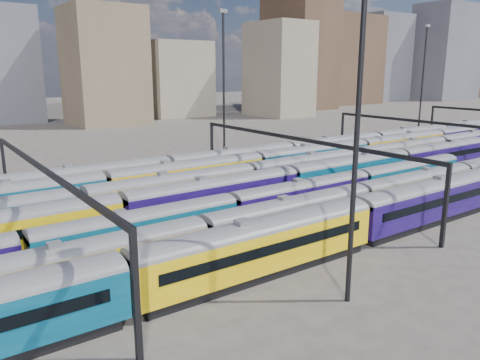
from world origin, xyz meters
TOP-DOWN VIEW (x-y plane):
  - ground at (0.00, 0.00)m, footprint 500.00×500.00m
  - rake_0 at (3.93, -15.00)m, footprint 135.08×3.29m
  - rake_1 at (-9.82, -10.00)m, footprint 119.41×2.91m
  - rake_2 at (-22.98, -5.00)m, footprint 116.82×2.85m
  - rake_3 at (-13.12, 0.00)m, footprint 131.43×3.20m
  - rake_4 at (16.90, 5.00)m, footprint 149.77×3.13m
  - rake_5 at (0.15, 10.00)m, footprint 156.43×3.27m
  - rake_6 at (10.74, 15.00)m, footprint 153.90×3.21m
  - gantry_1 at (-20.00, 0.00)m, footprint 0.35×40.35m
  - gantry_2 at (10.00, 0.00)m, footprint 0.35×40.35m
  - gantry_3 at (40.00, 0.00)m, footprint 0.35×40.35m
  - mast_2 at (-5.00, -22.00)m, footprint 1.40×0.50m
  - mast_3 at (15.00, 24.00)m, footprint 1.40×0.50m
  - mast_5 at (65.00, 20.00)m, footprint 1.40×0.50m
  - skyline at (104.75, 105.73)m, footprint 399.22×60.48m

SIDE VIEW (x-z plane):
  - ground at x=0.00m, z-range 0.00..0.00m
  - rake_2 at x=-22.98m, z-range 0.12..4.91m
  - rake_1 at x=-9.82m, z-range 0.12..5.02m
  - rake_4 at x=16.90m, z-range 0.13..5.40m
  - rake_3 at x=-13.12m, z-range 0.14..5.54m
  - rake_6 at x=10.74m, z-range 0.14..5.56m
  - rake_5 at x=0.15m, z-range 0.14..5.65m
  - rake_0 at x=3.93m, z-range 0.14..5.70m
  - gantry_1 at x=-20.00m, z-range 2.78..10.80m
  - gantry_2 at x=10.00m, z-range 2.78..10.80m
  - gantry_3 at x=40.00m, z-range 2.78..10.80m
  - mast_2 at x=-5.00m, z-range 1.17..26.77m
  - mast_3 at x=15.00m, z-range 1.17..26.77m
  - mast_5 at x=65.00m, z-range 1.17..26.77m
  - skyline at x=104.75m, z-range -4.18..45.85m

